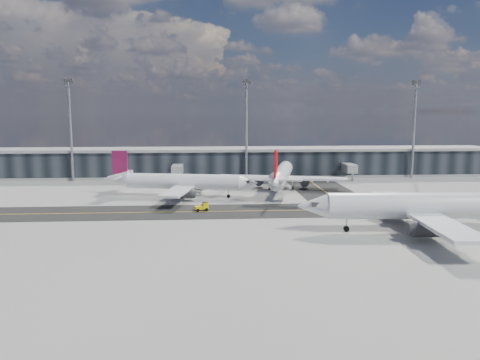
# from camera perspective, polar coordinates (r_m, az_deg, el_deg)

# --- Properties ---
(ground) EXTENTS (300.00, 300.00, 0.00)m
(ground) POSITION_cam_1_polar(r_m,az_deg,el_deg) (90.74, 3.18, -4.30)
(ground) COLOR gray
(ground) RESTS_ON ground
(taxiway_lanes) EXTENTS (180.00, 63.00, 0.03)m
(taxiway_lanes) POSITION_cam_1_polar(r_m,az_deg,el_deg) (101.66, 4.64, -2.93)
(taxiway_lanes) COLOR black
(taxiway_lanes) RESTS_ON ground
(terminal_concourse) EXTENTS (152.00, 19.80, 8.80)m
(terminal_concourse) POSITION_cam_1_polar(r_m,az_deg,el_deg) (144.09, 0.58, 2.07)
(terminal_concourse) COLOR black
(terminal_concourse) RESTS_ON ground
(floodlight_masts) EXTENTS (102.50, 0.70, 28.90)m
(floodlight_masts) POSITION_cam_1_polar(r_m,az_deg,el_deg) (136.38, 0.80, 6.57)
(floodlight_masts) COLOR gray
(floodlight_masts) RESTS_ON ground
(airliner_af) EXTENTS (36.02, 30.91, 10.72)m
(airliner_af) POSITION_cam_1_polar(r_m,az_deg,el_deg) (110.33, -7.25, -0.22)
(airliner_af) COLOR white
(airliner_af) RESTS_ON ground
(airliner_redtail) EXTENTS (33.38, 38.85, 11.60)m
(airliner_redtail) POSITION_cam_1_polar(r_m,az_deg,el_deg) (119.31, 5.07, 0.60)
(airliner_redtail) COLOR white
(airliner_redtail) RESTS_ON ground
(airliner_near) EXTENTS (43.83, 37.35, 12.99)m
(airliner_near) POSITION_cam_1_polar(r_m,az_deg,el_deg) (83.76, 22.12, -2.97)
(airliner_near) COLOR silver
(airliner_near) RESTS_ON ground
(baggage_tug) EXTENTS (3.00, 2.11, 1.71)m
(baggage_tug) POSITION_cam_1_polar(r_m,az_deg,el_deg) (94.70, -4.60, -3.24)
(baggage_tug) COLOR #D9BF0B
(baggage_tug) RESTS_ON ground
(service_van) EXTENTS (2.67, 5.71, 1.58)m
(service_van) POSITION_cam_1_polar(r_m,az_deg,el_deg) (133.77, 1.32, 0.16)
(service_van) COLOR white
(service_van) RESTS_ON ground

